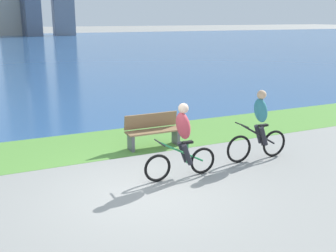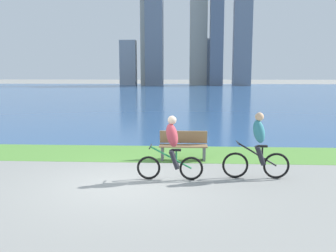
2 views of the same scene
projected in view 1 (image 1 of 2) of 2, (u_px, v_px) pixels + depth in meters
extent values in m
plane|color=gray|center=(142.00, 194.00, 8.06)|extent=(300.00, 300.00, 0.00)
cube|color=#59933D|center=(95.00, 145.00, 11.13)|extent=(120.00, 2.62, 0.01)
cube|color=#2D568C|center=(1.00, 47.00, 47.59)|extent=(300.00, 80.64, 0.00)
torus|color=black|center=(158.00, 168.00, 8.58)|extent=(0.61, 0.06, 0.61)
torus|color=black|center=(203.00, 161.00, 9.02)|extent=(0.61, 0.06, 0.61)
cylinder|color=#268C4C|center=(182.00, 152.00, 8.74)|extent=(1.06, 0.04, 0.59)
cylinder|color=#268C4C|center=(187.00, 153.00, 8.81)|extent=(0.04, 0.04, 0.45)
cube|color=black|center=(188.00, 142.00, 8.75)|extent=(0.24, 0.10, 0.05)
cylinder|color=black|center=(160.00, 143.00, 8.46)|extent=(0.03, 0.52, 0.03)
ellipsoid|color=#BF3F4C|center=(183.00, 126.00, 8.60)|extent=(0.40, 0.36, 0.65)
sphere|color=beige|center=(183.00, 108.00, 8.51)|extent=(0.22, 0.22, 0.22)
cylinder|color=#26262D|center=(187.00, 155.00, 8.70)|extent=(0.27, 0.11, 0.49)
cylinder|color=#26262D|center=(183.00, 152.00, 8.87)|extent=(0.27, 0.11, 0.49)
torus|color=black|center=(239.00, 149.00, 9.71)|extent=(0.68, 0.06, 0.68)
torus|color=black|center=(274.00, 143.00, 10.13)|extent=(0.68, 0.06, 0.68)
cylinder|color=black|center=(258.00, 134.00, 9.85)|extent=(1.02, 0.04, 0.63)
cylinder|color=black|center=(263.00, 136.00, 9.92)|extent=(0.04, 0.04, 0.49)
cube|color=black|center=(263.00, 125.00, 9.85)|extent=(0.24, 0.10, 0.05)
cylinder|color=black|center=(242.00, 125.00, 9.57)|extent=(0.03, 0.52, 0.03)
ellipsoid|color=teal|center=(261.00, 110.00, 9.71)|extent=(0.40, 0.36, 0.65)
sphere|color=#D8AD84|center=(262.00, 95.00, 9.61)|extent=(0.22, 0.22, 0.22)
cylinder|color=#26262D|center=(264.00, 136.00, 9.80)|extent=(0.27, 0.11, 0.49)
cylinder|color=#26262D|center=(258.00, 134.00, 9.98)|extent=(0.27, 0.11, 0.49)
cube|color=olive|center=(154.00, 131.00, 10.82)|extent=(1.50, 0.45, 0.04)
cube|color=olive|center=(151.00, 120.00, 10.93)|extent=(1.50, 0.11, 0.40)
cube|color=#595960|center=(176.00, 136.00, 11.14)|extent=(0.08, 0.37, 0.45)
cube|color=#595960|center=(131.00, 142.00, 10.61)|extent=(0.08, 0.37, 0.45)
cube|color=slate|center=(21.00, 7.00, 77.12)|extent=(2.06, 2.66, 10.43)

